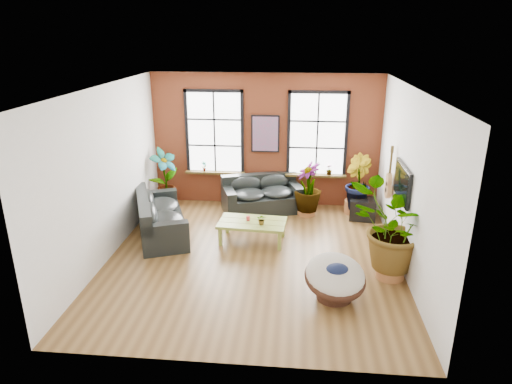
# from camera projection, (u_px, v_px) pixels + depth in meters

# --- Properties ---
(room) EXTENTS (6.04, 6.54, 3.54)m
(room) POSITION_uv_depth(u_px,v_px,m) (254.00, 176.00, 9.13)
(room) COLOR brown
(room) RESTS_ON ground
(sofa_back) EXTENTS (2.22, 1.59, 0.92)m
(sofa_back) POSITION_uv_depth(u_px,v_px,m) (262.00, 195.00, 11.95)
(sofa_back) COLOR black
(sofa_back) RESTS_ON ground
(sofa_left) EXTENTS (1.78, 2.55, 0.93)m
(sofa_left) POSITION_uv_depth(u_px,v_px,m) (158.00, 217.00, 10.54)
(sofa_left) COLOR black
(sofa_left) RESTS_ON ground
(coffee_table) EXTENTS (1.55, 0.96, 0.57)m
(coffee_table) POSITION_uv_depth(u_px,v_px,m) (252.00, 224.00, 10.19)
(coffee_table) COLOR olive
(coffee_table) RESTS_ON ground
(papasan_chair) EXTENTS (1.31, 1.32, 0.81)m
(papasan_chair) POSITION_uv_depth(u_px,v_px,m) (335.00, 277.00, 7.99)
(papasan_chair) COLOR #3A1F14
(papasan_chair) RESTS_ON ground
(poster) EXTENTS (0.74, 0.06, 0.98)m
(poster) POSITION_uv_depth(u_px,v_px,m) (265.00, 134.00, 11.90)
(poster) COLOR black
(poster) RESTS_ON room
(tv_wall_unit) EXTENTS (0.13, 1.86, 1.20)m
(tv_wall_unit) POSITION_uv_depth(u_px,v_px,m) (398.00, 183.00, 9.35)
(tv_wall_unit) COLOR black
(tv_wall_unit) RESTS_ON room
(media_box) EXTENTS (0.69, 0.60, 0.53)m
(media_box) POSITION_uv_depth(u_px,v_px,m) (363.00, 209.00, 11.46)
(media_box) COLOR black
(media_box) RESTS_ON ground
(pot_back_left) EXTENTS (0.51, 0.51, 0.37)m
(pot_back_left) POSITION_uv_depth(u_px,v_px,m) (166.00, 201.00, 12.21)
(pot_back_left) COLOR #AD6938
(pot_back_left) RESTS_ON ground
(pot_back_right) EXTENTS (0.53, 0.53, 0.35)m
(pot_back_right) POSITION_uv_depth(u_px,v_px,m) (354.00, 207.00, 11.85)
(pot_back_right) COLOR #AD6938
(pot_back_right) RESTS_ON ground
(pot_right_wall) EXTENTS (0.62, 0.62, 0.40)m
(pot_right_wall) POSITION_uv_depth(u_px,v_px,m) (390.00, 268.00, 8.75)
(pot_right_wall) COLOR #AD6938
(pot_right_wall) RESTS_ON ground
(pot_mid) EXTENTS (0.58, 0.58, 0.33)m
(pot_mid) POSITION_uv_depth(u_px,v_px,m) (306.00, 209.00, 11.75)
(pot_mid) COLOR #AD6938
(pot_mid) RESTS_ON ground
(floor_plant_back_left) EXTENTS (0.90, 0.94, 1.49)m
(floor_plant_back_left) POSITION_uv_depth(u_px,v_px,m) (165.00, 176.00, 11.98)
(floor_plant_back_left) COLOR #196024
(floor_plant_back_left) RESTS_ON ground
(floor_plant_back_right) EXTENTS (0.81, 0.92, 1.41)m
(floor_plant_back_right) POSITION_uv_depth(u_px,v_px,m) (357.00, 182.00, 11.59)
(floor_plant_back_right) COLOR #196024
(floor_plant_back_right) RESTS_ON ground
(floor_plant_right_wall) EXTENTS (2.02, 1.97, 1.71)m
(floor_plant_right_wall) POSITION_uv_depth(u_px,v_px,m) (393.00, 229.00, 8.48)
(floor_plant_right_wall) COLOR #196024
(floor_plant_right_wall) RESTS_ON ground
(floor_plant_mid) EXTENTS (0.92, 0.92, 1.26)m
(floor_plant_mid) POSITION_uv_depth(u_px,v_px,m) (308.00, 187.00, 11.51)
(floor_plant_mid) COLOR #196024
(floor_plant_mid) RESTS_ON ground
(table_plant) EXTENTS (0.23, 0.20, 0.24)m
(table_plant) POSITION_uv_depth(u_px,v_px,m) (262.00, 219.00, 9.98)
(table_plant) COLOR #196024
(table_plant) RESTS_ON coffee_table
(sill_plant_left) EXTENTS (0.17, 0.17, 0.27)m
(sill_plant_left) POSITION_uv_depth(u_px,v_px,m) (204.00, 166.00, 12.31)
(sill_plant_left) COLOR #196024
(sill_plant_left) RESTS_ON room
(sill_plant_right) EXTENTS (0.19, 0.19, 0.27)m
(sill_plant_right) POSITION_uv_depth(u_px,v_px,m) (329.00, 170.00, 12.01)
(sill_plant_right) COLOR #196024
(sill_plant_right) RESTS_ON room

